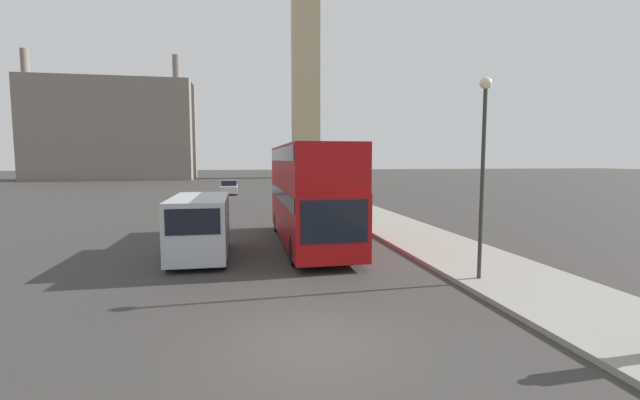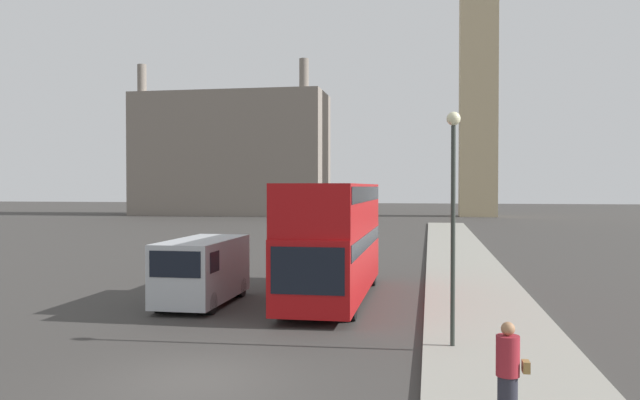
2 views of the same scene
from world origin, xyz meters
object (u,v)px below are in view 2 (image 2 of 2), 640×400
at_px(red_double_decker_bus, 334,235).
at_px(pedestrian, 508,374).
at_px(parked_sedan, 337,229).
at_px(white_van, 202,270).
at_px(street_lamp, 453,194).

height_order(red_double_decker_bus, pedestrian, red_double_decker_bus).
distance_m(pedestrian, parked_sedan, 42.56).
bearing_deg(pedestrian, red_double_decker_bus, 111.90).
distance_m(white_van, pedestrian, 14.14).
height_order(white_van, parked_sedan, white_van).
distance_m(red_double_decker_bus, parked_sedan, 29.59).
bearing_deg(parked_sedan, white_van, -90.61).
relative_size(red_double_decker_bus, pedestrian, 5.68).
relative_size(red_double_decker_bus, white_van, 2.05).
height_order(street_lamp, parked_sedan, street_lamp).
xyz_separation_m(street_lamp, parked_sedan, (-8.45, 36.12, -3.43)).
xyz_separation_m(white_van, pedestrian, (9.53, -10.44, -0.22)).
xyz_separation_m(white_van, street_lamp, (8.79, -5.00, 2.85)).
bearing_deg(white_van, pedestrian, -47.61).
bearing_deg(parked_sedan, street_lamp, -76.83).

